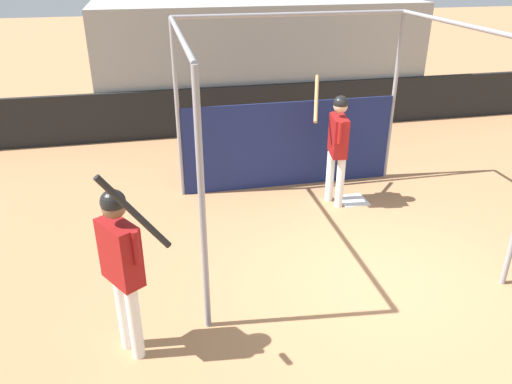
% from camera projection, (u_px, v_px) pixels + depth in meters
% --- Properties ---
extents(ground_plane, '(60.00, 60.00, 0.00)m').
position_uv_depth(ground_plane, '(380.00, 279.00, 6.34)').
color(ground_plane, '#A8754C').
extents(outfield_wall, '(24.00, 0.12, 1.06)m').
position_uv_depth(outfield_wall, '(270.00, 108.00, 11.37)').
color(outfield_wall, black).
rests_on(outfield_wall, ground).
extents(bleacher_section, '(7.60, 3.20, 2.74)m').
position_uv_depth(bleacher_section, '(255.00, 57.00, 12.46)').
color(bleacher_section, '#9E9E99').
rests_on(bleacher_section, ground).
extents(batting_cage, '(3.78, 3.47, 2.92)m').
position_uv_depth(batting_cage, '(299.00, 128.00, 7.88)').
color(batting_cage, gray).
rests_on(batting_cage, ground).
extents(home_plate, '(0.44, 0.44, 0.02)m').
position_uv_depth(home_plate, '(353.00, 200.00, 8.32)').
color(home_plate, white).
rests_on(home_plate, ground).
extents(player_batter, '(0.57, 1.01, 1.98)m').
position_uv_depth(player_batter, '(337.00, 140.00, 7.78)').
color(player_batter, white).
rests_on(player_batter, ground).
extents(player_waiting, '(0.70, 0.66, 2.17)m').
position_uv_depth(player_waiting, '(122.00, 259.00, 4.71)').
color(player_waiting, white).
rests_on(player_waiting, ground).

